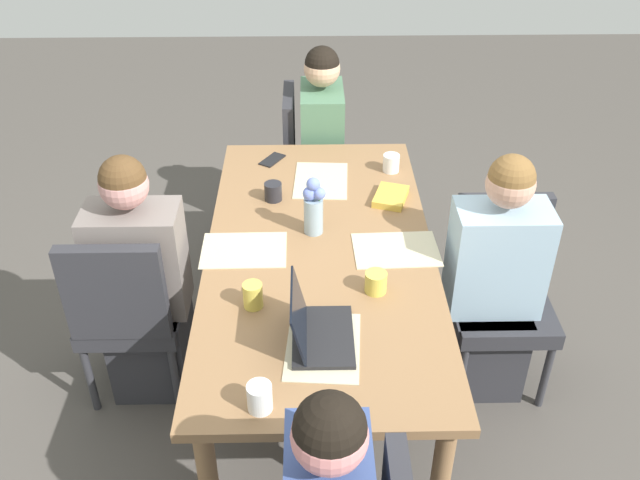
{
  "coord_description": "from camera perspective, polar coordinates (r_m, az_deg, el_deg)",
  "views": [
    {
      "loc": [
        -2.41,
        0.05,
        2.47
      ],
      "look_at": [
        0.0,
        0.0,
        0.79
      ],
      "focal_mm": 39.07,
      "sensor_mm": 36.0,
      "label": 1
    }
  ],
  "objects": [
    {
      "name": "coffee_mug_centre_left",
      "position": [
        3.54,
        5.85,
        6.29
      ],
      "size": [
        0.08,
        0.08,
        0.09
      ],
      "primitive_type": "cylinder",
      "color": "white",
      "rests_on": "dining_table"
    },
    {
      "name": "phone_black",
      "position": [
        3.65,
        -3.93,
        6.57
      ],
      "size": [
        0.17,
        0.14,
        0.01
      ],
      "primitive_type": "cube",
      "rotation": [
        0.0,
        0.0,
        2.59
      ],
      "color": "black",
      "rests_on": "dining_table"
    },
    {
      "name": "coffee_mug_near_left",
      "position": [
        2.28,
        -4.96,
        -12.71
      ],
      "size": [
        0.08,
        0.08,
        0.1
      ],
      "primitive_type": "cylinder",
      "color": "white",
      "rests_on": "dining_table"
    },
    {
      "name": "coffee_mug_near_right",
      "position": [
        3.29,
        -3.86,
        3.98
      ],
      "size": [
        0.08,
        0.08,
        0.09
      ],
      "primitive_type": "cylinder",
      "color": "#232328",
      "rests_on": "dining_table"
    },
    {
      "name": "person_head_right_left_mid",
      "position": [
        4.13,
        0.16,
        6.8
      ],
      "size": [
        0.4,
        0.36,
        1.19
      ],
      "color": "#2D2D33",
      "rests_on": "ground_plane"
    },
    {
      "name": "coffee_mug_far_left",
      "position": [
        2.72,
        4.59,
        -3.46
      ],
      "size": [
        0.09,
        0.09,
        0.09
      ],
      "primitive_type": "cylinder",
      "color": "#DBC64C",
      "rests_on": "dining_table"
    },
    {
      "name": "placemat_head_right_left_mid",
      "position": [
        3.45,
        0.08,
        4.9
      ],
      "size": [
        0.37,
        0.28,
        0.0
      ],
      "primitive_type": "cube",
      "rotation": [
        0.0,
        0.0,
        3.08
      ],
      "color": "beige",
      "rests_on": "dining_table"
    },
    {
      "name": "coffee_mug_centre_right",
      "position": [
        2.65,
        -5.52,
        -4.53
      ],
      "size": [
        0.08,
        0.08,
        0.1
      ],
      "primitive_type": "cylinder",
      "color": "#DBC64C",
      "rests_on": "dining_table"
    },
    {
      "name": "placemat_head_left_left_far",
      "position": [
        2.5,
        0.29,
        -8.69
      ],
      "size": [
        0.38,
        0.29,
        0.0
      ],
      "primitive_type": "cube",
      "rotation": [
        0.0,
        0.0,
        -0.08
      ],
      "color": "beige",
      "rests_on": "dining_table"
    },
    {
      "name": "laptop_head_left_left_far",
      "position": [
        2.5,
        -0.35,
        -7.37
      ],
      "size": [
        0.32,
        0.22,
        0.21
      ],
      "color": "black",
      "rests_on": "dining_table"
    },
    {
      "name": "book_red_cover",
      "position": [
        3.31,
        5.82,
        3.56
      ],
      "size": [
        0.23,
        0.2,
        0.03
      ],
      "primitive_type": "cube",
      "rotation": [
        0.0,
        0.0,
        -0.32
      ],
      "color": "gold",
      "rests_on": "dining_table"
    },
    {
      "name": "dining_table",
      "position": [
        3.01,
        -0.0,
        -1.99
      ],
      "size": [
        1.96,
        0.97,
        0.74
      ],
      "color": "olive",
      "rests_on": "ground_plane"
    },
    {
      "name": "placemat_near_right_near",
      "position": [
        2.97,
        6.24,
        -0.8
      ],
      "size": [
        0.27,
        0.37,
        0.0
      ],
      "primitive_type": "cube",
      "rotation": [
        0.0,
        0.0,
        1.61
      ],
      "color": "beige",
      "rests_on": "dining_table"
    },
    {
      "name": "chair_near_right_near",
      "position": [
        3.27,
        14.53,
        -3.56
      ],
      "size": [
        0.44,
        0.44,
        0.9
      ],
      "color": "#2D2D33",
      "rests_on": "ground_plane"
    },
    {
      "name": "chair_far_left_near",
      "position": [
        3.15,
        -15.52,
        -5.39
      ],
      "size": [
        0.44,
        0.44,
        0.9
      ],
      "color": "#2D2D33",
      "rests_on": "ground_plane"
    },
    {
      "name": "flower_vase",
      "position": [
        3.0,
        -0.53,
        2.7
      ],
      "size": [
        0.08,
        0.1,
        0.27
      ],
      "color": "#8EA8B7",
      "rests_on": "dining_table"
    },
    {
      "name": "placemat_far_left_near",
      "position": [
        2.97,
        -6.24,
        -0.85
      ],
      "size": [
        0.26,
        0.36,
        0.0
      ],
      "primitive_type": "cube",
      "rotation": [
        0.0,
        0.0,
        -1.56
      ],
      "color": "beige",
      "rests_on": "dining_table"
    },
    {
      "name": "ground_plane",
      "position": [
        3.45,
        -0.0,
        -10.91
      ],
      "size": [
        10.0,
        10.0,
        0.0
      ],
      "primitive_type": "plane",
      "color": "#4C4742"
    },
    {
      "name": "person_far_left_near",
      "position": [
        3.17,
        -14.27,
        -4.16
      ],
      "size": [
        0.36,
        0.4,
        1.19
      ],
      "color": "#2D2D33",
      "rests_on": "ground_plane"
    },
    {
      "name": "chair_head_right_left_mid",
      "position": [
        4.2,
        -0.89,
        6.84
      ],
      "size": [
        0.44,
        0.44,
        0.9
      ],
      "color": "#2D2D33",
      "rests_on": "ground_plane"
    },
    {
      "name": "person_near_right_near",
      "position": [
        3.18,
        13.86,
        -4.03
      ],
      "size": [
        0.36,
        0.4,
        1.19
      ],
      "color": "#2D2D33",
      "rests_on": "ground_plane"
    }
  ]
}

